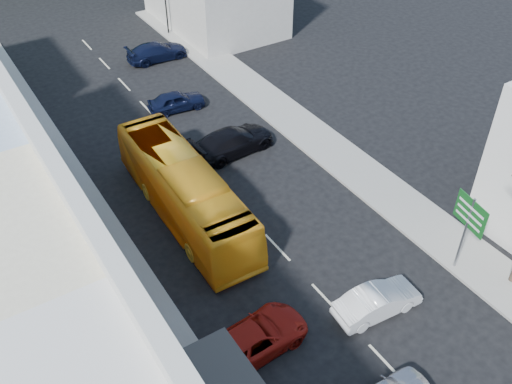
{
  "coord_description": "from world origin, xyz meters",
  "views": [
    {
      "loc": [
        -11.82,
        -12.64,
        20.11
      ],
      "look_at": [
        0.0,
        6.0,
        2.2
      ],
      "focal_mm": 40.0,
      "sensor_mm": 36.0,
      "label": 1
    }
  ],
  "objects_px": {
    "car_red": "(255,337)",
    "direction_sign": "(464,235)",
    "traffic_signal": "(166,5)",
    "car_white": "(378,301)",
    "bus": "(185,192)",
    "pedestrian_left": "(146,346)"
  },
  "relations": [
    {
      "from": "traffic_signal",
      "to": "car_white",
      "type": "bearing_deg",
      "value": 101.28
    },
    {
      "from": "pedestrian_left",
      "to": "direction_sign",
      "type": "bearing_deg",
      "value": -120.52
    },
    {
      "from": "bus",
      "to": "car_red",
      "type": "bearing_deg",
      "value": -97.77
    },
    {
      "from": "car_red",
      "to": "pedestrian_left",
      "type": "bearing_deg",
      "value": 61.59
    },
    {
      "from": "pedestrian_left",
      "to": "direction_sign",
      "type": "height_order",
      "value": "direction_sign"
    },
    {
      "from": "traffic_signal",
      "to": "car_red",
      "type": "bearing_deg",
      "value": 91.19
    },
    {
      "from": "car_red",
      "to": "direction_sign",
      "type": "distance_m",
      "value": 10.71
    },
    {
      "from": "car_white",
      "to": "pedestrian_left",
      "type": "bearing_deg",
      "value": 76.77
    },
    {
      "from": "bus",
      "to": "traffic_signal",
      "type": "xyz_separation_m",
      "value": [
        9.29,
        21.64,
        1.02
      ]
    },
    {
      "from": "car_white",
      "to": "direction_sign",
      "type": "relative_size",
      "value": 1.03
    },
    {
      "from": "car_red",
      "to": "car_white",
      "type": "bearing_deg",
      "value": -106.55
    },
    {
      "from": "car_red",
      "to": "pedestrian_left",
      "type": "xyz_separation_m",
      "value": [
        -4.0,
        1.82,
        0.3
      ]
    },
    {
      "from": "bus",
      "to": "traffic_signal",
      "type": "bearing_deg",
      "value": 68.1
    },
    {
      "from": "bus",
      "to": "car_white",
      "type": "xyz_separation_m",
      "value": [
        4.12,
        -10.32,
        -0.85
      ]
    },
    {
      "from": "car_red",
      "to": "traffic_signal",
      "type": "xyz_separation_m",
      "value": [
        10.74,
        30.72,
        1.87
      ]
    },
    {
      "from": "car_white",
      "to": "direction_sign",
      "type": "height_order",
      "value": "direction_sign"
    },
    {
      "from": "bus",
      "to": "pedestrian_left",
      "type": "distance_m",
      "value": 9.1
    },
    {
      "from": "bus",
      "to": "car_white",
      "type": "distance_m",
      "value": 11.14
    },
    {
      "from": "car_red",
      "to": "traffic_signal",
      "type": "relative_size",
      "value": 0.9
    },
    {
      "from": "car_white",
      "to": "traffic_signal",
      "type": "height_order",
      "value": "traffic_signal"
    },
    {
      "from": "car_white",
      "to": "pedestrian_left",
      "type": "xyz_separation_m",
      "value": [
        -9.58,
        3.06,
        0.3
      ]
    },
    {
      "from": "car_white",
      "to": "car_red",
      "type": "relative_size",
      "value": 0.96
    }
  ]
}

